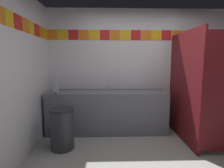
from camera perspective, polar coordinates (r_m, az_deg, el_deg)
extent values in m
plane|color=#9E9E99|center=(2.82, 14.94, -24.40)|extent=(8.71, 8.71, 0.00)
cube|color=silver|center=(3.99, 8.91, 4.60)|extent=(3.96, 0.08, 2.56)
cube|color=orange|center=(4.07, -18.56, 14.72)|extent=(0.21, 0.01, 0.21)
cube|color=yellow|center=(4.01, -15.45, 14.94)|extent=(0.21, 0.01, 0.21)
cube|color=red|center=(3.97, -12.25, 15.13)|extent=(0.21, 0.01, 0.21)
cube|color=orange|center=(3.93, -8.98, 15.27)|extent=(0.21, 0.01, 0.21)
cube|color=yellow|center=(3.91, -5.67, 15.37)|extent=(0.21, 0.01, 0.21)
cube|color=red|center=(3.90, -2.33, 15.41)|extent=(0.21, 0.01, 0.21)
cube|color=orange|center=(3.91, 1.02, 15.41)|extent=(0.21, 0.01, 0.21)
cube|color=yellow|center=(3.93, 4.35, 15.36)|extent=(0.21, 0.01, 0.21)
cube|color=red|center=(3.95, 7.64, 15.26)|extent=(0.21, 0.01, 0.21)
cube|color=orange|center=(3.99, 10.87, 15.11)|extent=(0.21, 0.01, 0.21)
cube|color=yellow|center=(4.05, 14.02, 14.93)|extent=(0.21, 0.01, 0.21)
cube|color=red|center=(4.11, 17.07, 14.70)|extent=(0.21, 0.01, 0.21)
cube|color=orange|center=(4.18, 20.02, 14.45)|extent=(0.21, 0.01, 0.21)
cube|color=yellow|center=(4.27, 22.86, 14.17)|extent=(0.21, 0.01, 0.21)
cube|color=red|center=(4.36, 25.57, 13.88)|extent=(0.21, 0.01, 0.21)
cube|color=orange|center=(4.46, 28.15, 13.56)|extent=(0.21, 0.01, 0.21)
cube|color=yellow|center=(4.57, 30.61, 13.24)|extent=(0.21, 0.01, 0.21)
cube|color=silver|center=(2.63, -31.02, 2.12)|extent=(0.08, 3.17, 2.56)
cube|color=yellow|center=(2.76, -30.03, 17.74)|extent=(0.01, 0.21, 0.21)
cube|color=red|center=(2.96, -27.87, 17.11)|extent=(0.01, 0.21, 0.21)
cube|color=orange|center=(3.16, -25.99, 16.54)|extent=(0.01, 0.21, 0.21)
cube|color=yellow|center=(3.37, -24.35, 16.03)|extent=(0.01, 0.21, 0.21)
cube|color=red|center=(3.57, -22.91, 15.57)|extent=(0.01, 0.21, 0.21)
cube|color=orange|center=(3.78, -21.63, 15.15)|extent=(0.01, 0.21, 0.21)
cube|color=yellow|center=(4.00, -20.49, 14.77)|extent=(0.01, 0.21, 0.21)
cube|color=slate|center=(3.74, -1.53, -8.83)|extent=(2.41, 0.57, 0.85)
cube|color=slate|center=(3.92, -1.56, -2.29)|extent=(2.41, 0.03, 0.08)
cylinder|color=white|center=(3.62, -1.55, -3.33)|extent=(0.34, 0.34, 0.10)
cylinder|color=silver|center=(3.75, -1.56, -1.73)|extent=(0.04, 0.04, 0.05)
cylinder|color=silver|center=(3.69, -1.56, -0.78)|extent=(0.02, 0.06, 0.09)
cube|color=#B7BABF|center=(3.61, -17.51, -1.57)|extent=(0.09, 0.07, 0.16)
cylinder|color=black|center=(3.57, -17.67, -2.63)|extent=(0.02, 0.02, 0.03)
cube|color=maroon|center=(3.55, 21.96, -0.80)|extent=(0.04, 1.32, 2.00)
cylinder|color=silver|center=(2.97, 27.32, -0.67)|extent=(0.02, 0.02, 0.10)
cylinder|color=white|center=(4.23, 28.27, -11.03)|extent=(0.38, 0.38, 0.40)
torus|color=white|center=(4.17, 28.45, -8.22)|extent=(0.39, 0.39, 0.05)
cube|color=white|center=(4.31, 27.19, -5.52)|extent=(0.34, 0.17, 0.34)
cylinder|color=#333338|center=(3.19, -15.66, -13.94)|extent=(0.39, 0.39, 0.66)
cylinder|color=#262628|center=(3.08, -15.89, -7.91)|extent=(0.40, 0.40, 0.04)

